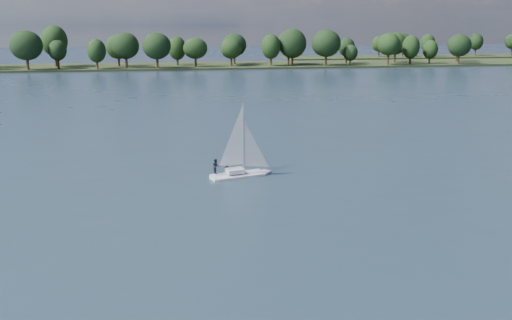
# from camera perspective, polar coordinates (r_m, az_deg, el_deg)

# --- Properties ---
(ground) EXTENTS (700.00, 700.00, 0.00)m
(ground) POSITION_cam_1_polar(r_m,az_deg,el_deg) (127.68, -2.21, 5.89)
(ground) COLOR #233342
(ground) RESTS_ON ground
(far_shore) EXTENTS (660.00, 40.00, 1.50)m
(far_shore) POSITION_cam_1_polar(r_m,az_deg,el_deg) (238.54, -6.25, 9.27)
(far_shore) COLOR black
(far_shore) RESTS_ON ground
(far_shore_back) EXTENTS (220.00, 30.00, 1.40)m
(far_shore_back) POSITION_cam_1_polar(r_m,az_deg,el_deg) (336.95, 21.68, 9.58)
(far_shore_back) COLOR black
(far_shore_back) RESTS_ON ground
(sailboat) EXTENTS (6.78, 3.46, 8.59)m
(sailboat) POSITION_cam_1_polar(r_m,az_deg,el_deg) (62.95, -1.83, 0.41)
(sailboat) COLOR silver
(sailboat) RESTS_ON ground
(treeline) EXTENTS (563.21, 73.97, 18.52)m
(treeline) POSITION_cam_1_polar(r_m,az_deg,el_deg) (233.88, -7.82, 11.14)
(treeline) COLOR black
(treeline) RESTS_ON ground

